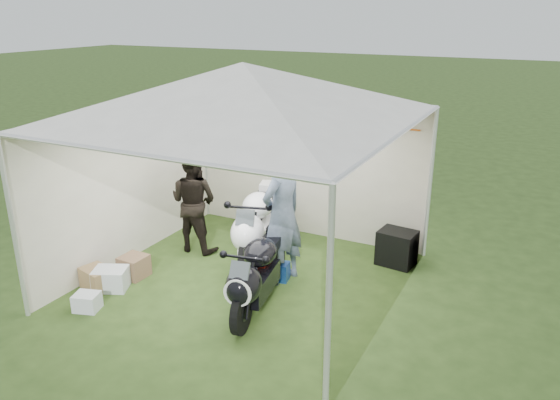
% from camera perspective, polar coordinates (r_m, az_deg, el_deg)
% --- Properties ---
extents(ground, '(80.00, 80.00, 0.00)m').
position_cam_1_polar(ground, '(7.74, -3.45, -8.51)').
color(ground, '#273D15').
rests_on(ground, ground).
extents(canopy_tent, '(5.66, 5.66, 3.00)m').
position_cam_1_polar(canopy_tent, '(6.95, -3.74, 10.72)').
color(canopy_tent, silver).
rests_on(canopy_tent, ground).
extents(motorcycle_white, '(0.89, 2.05, 1.04)m').
position_cam_1_polar(motorcycle_white, '(8.15, -2.55, -2.54)').
color(motorcycle_white, black).
rests_on(motorcycle_white, ground).
extents(motorcycle_black, '(0.62, 1.86, 0.92)m').
position_cam_1_polar(motorcycle_black, '(6.84, -2.47, -7.61)').
color(motorcycle_black, black).
rests_on(motorcycle_black, ground).
extents(paddock_stand, '(0.38, 0.27, 0.26)m').
position_cam_1_polar(paddock_stand, '(7.74, -0.36, -7.42)').
color(paddock_stand, '#1D4AAE').
rests_on(paddock_stand, ground).
extents(person_dark_jacket, '(0.80, 0.63, 1.60)m').
position_cam_1_polar(person_dark_jacket, '(8.53, -9.01, -0.15)').
color(person_dark_jacket, black).
rests_on(person_dark_jacket, ground).
extents(person_blue_jacket, '(0.65, 0.82, 1.97)m').
position_cam_1_polar(person_blue_jacket, '(7.39, 0.25, -1.47)').
color(person_blue_jacket, slate).
rests_on(person_blue_jacket, ground).
extents(equipment_box, '(0.57, 0.48, 0.52)m').
position_cam_1_polar(equipment_box, '(8.31, 12.10, -4.89)').
color(equipment_box, black).
rests_on(equipment_box, ground).
extents(crate_0, '(0.54, 0.49, 0.29)m').
position_cam_1_polar(crate_0, '(7.83, -17.26, -7.88)').
color(crate_0, silver).
rests_on(crate_0, ground).
extents(crate_1, '(0.36, 0.36, 0.31)m').
position_cam_1_polar(crate_1, '(8.08, -15.01, -6.71)').
color(crate_1, brown).
rests_on(crate_1, ground).
extents(crate_2, '(0.37, 0.33, 0.22)m').
position_cam_1_polar(crate_2, '(7.43, -19.52, -9.99)').
color(crate_2, silver).
rests_on(crate_2, ground).
extents(crate_3, '(0.50, 0.41, 0.29)m').
position_cam_1_polar(crate_3, '(7.90, -18.56, -7.76)').
color(crate_3, olive).
rests_on(crate_3, ground).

